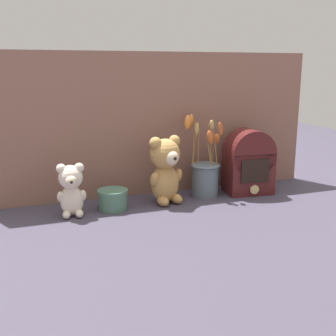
% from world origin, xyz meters
% --- Properties ---
extents(ground_plane, '(4.00, 4.00, 0.00)m').
position_xyz_m(ground_plane, '(0.00, 0.00, 0.00)').
color(ground_plane, '#3D3847').
extents(backdrop_wall, '(1.37, 0.02, 0.57)m').
position_xyz_m(backdrop_wall, '(0.00, 0.17, 0.29)').
color(backdrop_wall, '#845B4C').
rests_on(backdrop_wall, ground).
extents(teddy_bear_large, '(0.15, 0.13, 0.26)m').
position_xyz_m(teddy_bear_large, '(-0.01, 0.02, 0.14)').
color(teddy_bear_large, tan).
rests_on(teddy_bear_large, ground).
extents(teddy_bear_medium, '(0.10, 0.10, 0.19)m').
position_xyz_m(teddy_bear_medium, '(-0.37, -0.01, 0.10)').
color(teddy_bear_medium, beige).
rests_on(teddy_bear_medium, ground).
extents(flower_vase, '(0.15, 0.15, 0.33)m').
position_xyz_m(flower_vase, '(0.17, 0.06, 0.09)').
color(flower_vase, slate).
rests_on(flower_vase, ground).
extents(vintage_radio, '(0.20, 0.15, 0.27)m').
position_xyz_m(vintage_radio, '(0.36, 0.04, 0.13)').
color(vintage_radio, '#4C1919').
rests_on(vintage_radio, ground).
extents(decorative_tin_tall, '(0.11, 0.11, 0.08)m').
position_xyz_m(decorative_tin_tall, '(-0.22, 0.02, 0.04)').
color(decorative_tin_tall, '#47705B').
rests_on(decorative_tin_tall, ground).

